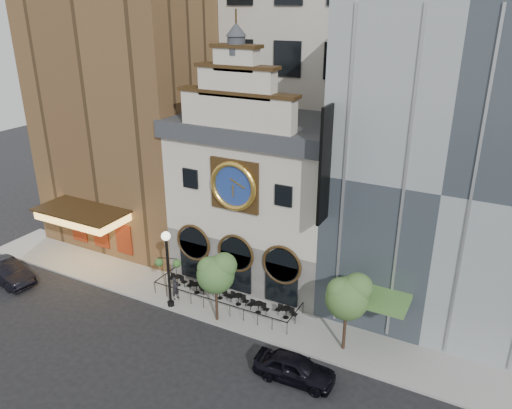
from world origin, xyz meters
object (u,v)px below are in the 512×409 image
object	(u,v)px
car_right	(295,368)
tree_right	(348,295)
car_left	(7,272)
bistro_0	(178,280)
bistro_4	(258,307)
pedestrian	(175,288)
bistro_2	(220,293)
bistro_3	(238,299)
bistro_5	(286,312)
lamppost	(168,261)
tree_left	(216,272)
bistro_1	(197,287)

from	to	relation	value
car_right	tree_right	distance (m)	5.20
car_left	car_right	bearing A→B (deg)	-81.04
bistro_0	bistro_4	distance (m)	7.01
pedestrian	tree_right	xyz separation A→B (m)	(12.46, 0.33, 2.95)
bistro_0	bistro_2	distance (m)	3.75
bistro_3	bistro_4	size ratio (longest dim) A/B	1.00
car_left	pedestrian	bearing A→B (deg)	-65.28
bistro_2	pedestrian	xyz separation A→B (m)	(-2.77, -1.50, 0.39)
bistro_5	bistro_0	bearing A→B (deg)	-179.93
lamppost	tree_right	xyz separation A→B (m)	(12.26, 1.21, 0.27)
car_left	pedestrian	world-z (taller)	pedestrian
car_right	tree_left	size ratio (longest dim) A/B	0.94
pedestrian	tree_left	size ratio (longest dim) A/B	0.34
bistro_4	bistro_0	bearing A→B (deg)	177.24
bistro_5	tree_right	xyz separation A→B (m)	(4.50, -1.24, 3.34)
bistro_0	bistro_2	bearing A→B (deg)	-0.78
bistro_3	pedestrian	xyz separation A→B (m)	(-4.33, -1.44, 0.39)
bistro_2	bistro_5	xyz separation A→B (m)	(5.19, 0.06, 0.00)
bistro_0	pedestrian	world-z (taller)	pedestrian
car_right	car_left	bearing A→B (deg)	88.34
tree_right	tree_left	bearing A→B (deg)	-172.80
bistro_2	bistro_0	bearing A→B (deg)	179.22
tree_left	tree_right	distance (m)	8.53
bistro_0	bistro_3	distance (m)	5.30
bistro_1	car_right	xyz separation A→B (m)	(9.91, -4.78, 0.18)
bistro_1	pedestrian	world-z (taller)	pedestrian
bistro_5	car_left	xyz separation A→B (m)	(-20.90, -5.50, 0.25)
car_right	car_left	world-z (taller)	car_left
bistro_1	car_right	size ratio (longest dim) A/B	0.34
bistro_1	car_right	distance (m)	11.00
tree_right	bistro_2	bearing A→B (deg)	173.09
bistro_4	bistro_5	xyz separation A→B (m)	(1.93, 0.35, 0.00)
tree_right	bistro_3	bearing A→B (deg)	172.25
pedestrian	bistro_4	bearing A→B (deg)	-69.54
bistro_2	bistro_5	world-z (taller)	same
bistro_2	pedestrian	distance (m)	3.18
bistro_1	bistro_3	bearing A→B (deg)	1.81
car_left	bistro_1	bearing A→B (deg)	-61.36
bistro_4	tree_right	xyz separation A→B (m)	(6.43, -0.89, 3.34)
pedestrian	tree_left	xyz separation A→B (m)	(4.00, -0.74, 2.77)
bistro_0	tree_left	world-z (taller)	tree_left
bistro_1	bistro_0	bearing A→B (deg)	173.01
lamppost	tree_right	distance (m)	12.32
bistro_0	bistro_5	distance (m)	8.94
bistro_4	pedestrian	bearing A→B (deg)	-168.61
bistro_0	bistro_5	world-z (taller)	same
bistro_4	tree_right	bearing A→B (deg)	-7.85
bistro_5	car_right	size ratio (longest dim) A/B	0.34
tree_left	tree_right	world-z (taller)	tree_right
pedestrian	tree_left	distance (m)	4.92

